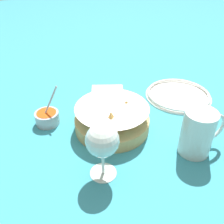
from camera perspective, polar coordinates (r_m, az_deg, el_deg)
ground_plane at (r=0.68m, az=-0.47°, el=-5.86°), size 4.00×4.00×0.00m
food_basket at (r=0.69m, az=0.04°, el=-1.63°), size 0.21×0.21×0.09m
sauce_cup at (r=0.74m, az=-14.59°, el=-1.16°), size 0.08×0.07×0.12m
wine_glass at (r=0.52m, az=-2.21°, el=-6.87°), size 0.07×0.07×0.14m
beer_mug at (r=0.64m, az=18.97°, el=-4.75°), size 0.12×0.08×0.12m
side_plate at (r=0.87m, az=14.91°, el=3.84°), size 0.22×0.22×0.01m
napkin at (r=0.88m, az=-1.07°, el=5.21°), size 0.13×0.10×0.01m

